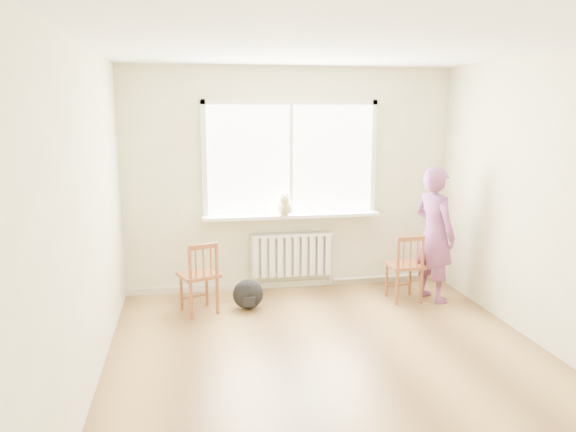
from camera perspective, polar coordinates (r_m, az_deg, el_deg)
name	(u,v)px	position (r m, az deg, el deg)	size (l,w,h in m)	color
floor	(336,365)	(5.08, 4.92, -14.86)	(4.50, 4.50, 0.00)	#A77C44
ceiling	(342,44)	(4.61, 5.49, 17.04)	(4.50, 4.50, 0.00)	white
back_wall	(290,180)	(6.83, 0.23, 3.67)	(4.00, 0.01, 2.70)	beige
window	(291,154)	(6.77, 0.27, 6.27)	(2.12, 0.05, 1.42)	white
windowsill	(292,216)	(6.79, 0.40, 0.04)	(2.15, 0.22, 0.04)	white
radiator	(292,255)	(6.91, 0.36, -3.94)	(1.00, 0.12, 0.55)	white
heating_pipe	(387,277)	(7.36, 9.98, -6.09)	(0.04, 0.04, 1.40)	silver
baseboard	(290,284)	(7.10, 0.25, -6.90)	(4.00, 0.03, 0.08)	beige
chair_left	(200,278)	(6.18, -8.92, -6.19)	(0.50, 0.49, 0.80)	#99532C
chair_right	(406,268)	(6.63, 11.89, -5.16)	(0.41, 0.39, 0.79)	#99532C
person	(434,234)	(6.67, 14.65, -1.81)	(0.57, 0.37, 1.56)	#B9403D
cat	(284,206)	(6.66, -0.37, 1.05)	(0.24, 0.44, 0.30)	beige
backpack	(248,294)	(6.32, -4.08, -7.93)	(0.34, 0.26, 0.34)	black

